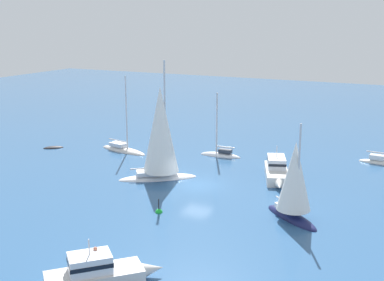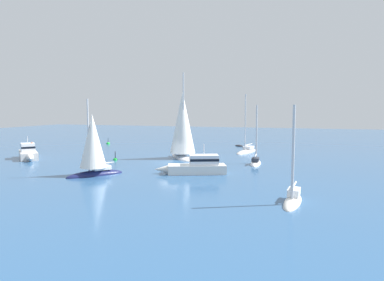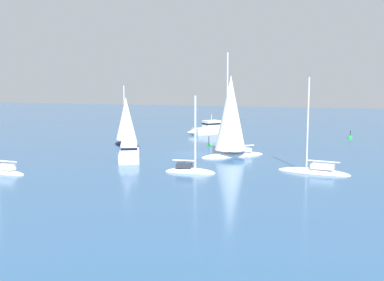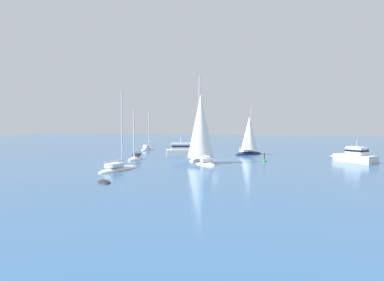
# 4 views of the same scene
# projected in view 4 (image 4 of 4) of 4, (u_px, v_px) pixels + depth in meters

# --- Properties ---
(ground_plane) EXTENTS (160.00, 160.00, 0.00)m
(ground_plane) POSITION_uv_depth(u_px,v_px,m) (209.00, 160.00, 52.38)
(ground_plane) COLOR #2D5684
(cabin_cruiser) EXTENTS (7.02, 3.84, 2.89)m
(cabin_cruiser) POSITION_uv_depth(u_px,v_px,m) (185.00, 150.00, 59.17)
(cabin_cruiser) COLOR silver
(cabin_cruiser) RESTS_ON ground
(rib) EXTENTS (2.22, 2.34, 0.46)m
(rib) POSITION_uv_depth(u_px,v_px,m) (104.00, 183.00, 34.03)
(rib) COLOR black
(rib) RESTS_ON ground
(sloop) EXTENTS (1.35, 4.58, 7.21)m
(sloop) POSITION_uv_depth(u_px,v_px,m) (135.00, 158.00, 53.14)
(sloop) COLOR white
(sloop) RESTS_ON ground
(yacht) EXTENTS (4.39, 5.22, 7.74)m
(yacht) POSITION_uv_depth(u_px,v_px,m) (249.00, 137.00, 60.49)
(yacht) COLOR #191E4C
(yacht) RESTS_ON ground
(powerboat) EXTENTS (5.76, 5.59, 2.85)m
(powerboat) POSITION_uv_depth(u_px,v_px,m) (354.00, 156.00, 50.06)
(powerboat) COLOR silver
(powerboat) RESTS_ON ground
(ketch) EXTENTS (2.92, 6.63, 8.80)m
(ketch) POSITION_uv_depth(u_px,v_px,m) (118.00, 169.00, 42.18)
(ketch) COLOR silver
(ketch) RESTS_ON ground
(sloop_1) EXTENTS (1.51, 4.76, 6.98)m
(sloop_1) POSITION_uv_depth(u_px,v_px,m) (148.00, 148.00, 69.56)
(sloop_1) COLOR silver
(sloop_1) RESTS_ON ground
(ketch_1) EXTENTS (5.75, 6.85, 11.23)m
(ketch_1) POSITION_uv_depth(u_px,v_px,m) (201.00, 130.00, 48.53)
(ketch_1) COLOR white
(ketch_1) RESTS_ON ground
(channel_buoy) EXTENTS (0.56, 0.56, 1.35)m
(channel_buoy) POSITION_uv_depth(u_px,v_px,m) (264.00, 161.00, 50.68)
(channel_buoy) COLOR green
(channel_buoy) RESTS_ON ground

